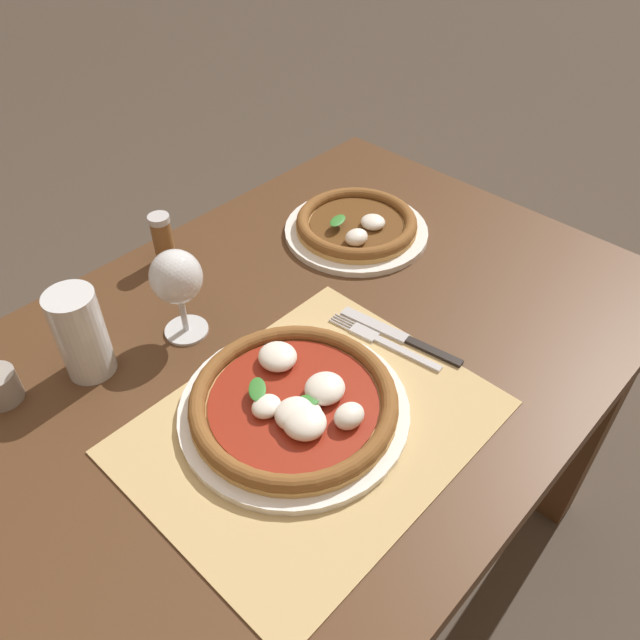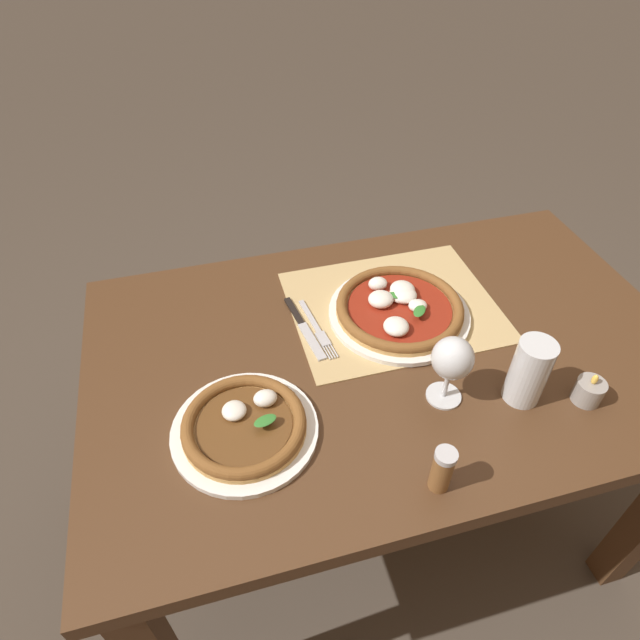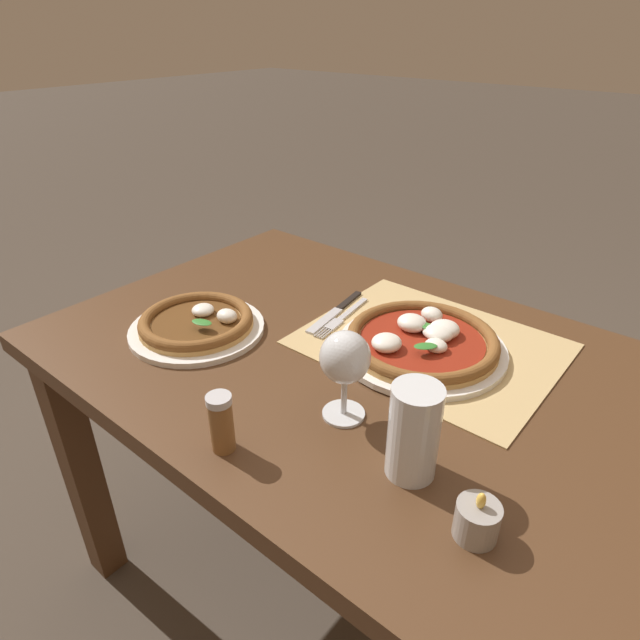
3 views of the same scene
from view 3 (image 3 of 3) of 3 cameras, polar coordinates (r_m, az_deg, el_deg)
name	(u,v)px [view 3 (image 3 of 3)]	position (r m, az deg, el deg)	size (l,w,h in m)	color
ground_plane	(359,601)	(1.55, 4.13, -27.72)	(24.00, 24.00, 0.00)	#473D33
dining_table	(370,408)	(1.08, 5.34, -9.32)	(1.30, 0.81, 0.74)	#4C301C
paper_placemat	(430,344)	(1.08, 11.64, -2.51)	(0.48, 0.38, 0.00)	tan
pizza_near	(422,341)	(1.05, 10.83, -2.22)	(0.32, 0.32, 0.05)	white
pizza_far	(197,323)	(1.13, -12.97, -0.35)	(0.28, 0.28, 0.05)	white
wine_glass	(345,361)	(0.82, 2.68, -4.40)	(0.08, 0.08, 0.16)	silver
pint_glass	(414,433)	(0.76, 9.95, -11.83)	(0.07, 0.07, 0.15)	silver
fork	(342,317)	(1.15, 2.42, 0.27)	(0.04, 0.20, 0.00)	#B7B7BC
knife	(336,312)	(1.17, 1.67, 0.90)	(0.05, 0.22, 0.01)	black
votive_candle	(477,522)	(0.73, 16.37, -19.93)	(0.06, 0.06, 0.07)	gray
pepper_shaker	(221,423)	(0.81, -10.49, -10.71)	(0.04, 0.04, 0.10)	brown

